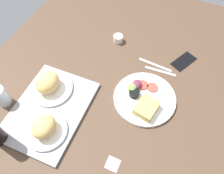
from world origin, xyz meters
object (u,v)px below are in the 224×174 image
object	(u,v)px
serving_tray	(50,110)
drinking_glass	(1,96)
plate_with_salad	(144,98)
espresso_cup	(118,38)
fork	(161,71)
knife	(155,65)
bread_plate_near	(44,128)
cell_phone	(184,61)
bread_plate_far	(49,84)
sticky_note	(113,164)

from	to	relation	value
serving_tray	drinking_glass	xyz separation A→B (cm)	(-5.10, 22.33, 4.73)
plate_with_salad	drinking_glass	world-z (taller)	drinking_glass
drinking_glass	espresso_cup	bearing A→B (deg)	-28.82
fork	knife	world-z (taller)	same
bread_plate_near	fork	xyz separation A→B (cm)	(54.81, -36.22, -5.06)
bread_plate_near	cell_phone	xyz separation A→B (cm)	(66.73, -45.90, -4.91)
plate_with_salad	knife	bearing A→B (deg)	3.86
drinking_glass	fork	world-z (taller)	drinking_glass
knife	espresso_cup	bearing A→B (deg)	-14.21
cell_phone	fork	bearing A→B (deg)	166.76
serving_tray	plate_with_salad	distance (cm)	45.90
bread_plate_far	cell_phone	xyz separation A→B (cm)	(46.82, -56.73, -5.25)
bread_plate_near	espresso_cup	bearing A→B (deg)	-5.33
drinking_glass	sticky_note	world-z (taller)	drinking_glass
knife	sticky_note	bearing A→B (deg)	94.24
drinking_glass	knife	world-z (taller)	drinking_glass
serving_tray	cell_phone	bearing A→B (deg)	-42.03
sticky_note	cell_phone	bearing A→B (deg)	-11.04
drinking_glass	espresso_cup	size ratio (longest dim) A/B	1.98
bread_plate_near	espresso_cup	distance (cm)	66.59
knife	sticky_note	distance (cm)	58.27
bread_plate_far	sticky_note	distance (cm)	48.47
serving_tray	bread_plate_near	bearing A→B (deg)	-152.49
plate_with_salad	fork	world-z (taller)	plate_with_salad
bread_plate_near	cell_phone	bearing A→B (deg)	-34.52
serving_tray	sticky_note	distance (cm)	39.43
bread_plate_far	drinking_glass	world-z (taller)	bread_plate_far
bread_plate_near	knife	distance (cm)	66.37
serving_tray	sticky_note	xyz separation A→B (cm)	(-10.48, -38.00, -0.74)
espresso_cup	fork	bearing A→B (deg)	-110.80
bread_plate_far	espresso_cup	xyz separation A→B (cm)	(46.30, -17.02, -3.65)
plate_with_salad	sticky_note	bearing A→B (deg)	178.29
plate_with_salad	sticky_note	xyz separation A→B (cm)	(-34.62, 1.03, -1.56)
bread_plate_far	cell_phone	distance (cm)	73.74
drinking_glass	fork	distance (cm)	81.14
espresso_cup	cell_phone	distance (cm)	39.75
bread_plate_near	espresso_cup	size ratio (longest dim) A/B	3.44
bread_plate_far	espresso_cup	world-z (taller)	bread_plate_far
bread_plate_near	espresso_cup	xyz separation A→B (cm)	(66.22, -6.18, -3.31)
plate_with_salad	drinking_glass	bearing A→B (deg)	115.48
cell_phone	serving_tray	bearing A→B (deg)	163.79
serving_tray	bread_plate_far	xyz separation A→B (cm)	(9.89, 5.62, 4.85)
plate_with_salad	knife	world-z (taller)	plate_with_salad
cell_phone	sticky_note	xyz separation A→B (cm)	(-67.18, 13.11, -0.34)
plate_with_salad	knife	size ratio (longest dim) A/B	1.62
sticky_note	drinking_glass	bearing A→B (deg)	84.91
fork	knife	distance (cm)	5.00
espresso_cup	fork	world-z (taller)	espresso_cup
bread_plate_near	bread_plate_far	size ratio (longest dim) A/B	0.91
knife	serving_tray	bearing A→B (deg)	55.61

